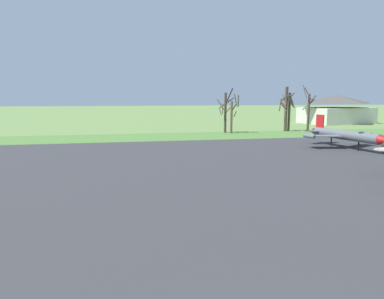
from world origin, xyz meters
name	(u,v)px	position (x,y,z in m)	size (l,w,h in m)	color
asphalt_apron	(182,192)	(0.00, 17.22, 0.03)	(103.46, 57.40, 0.05)	#333335
grass_verge_strip	(148,137)	(0.00, 51.92, 0.03)	(163.46, 12.00, 0.06)	#4B7533
jet_fighter_front_left	(346,135)	(25.02, 33.44, 1.85)	(10.25, 13.27, 4.32)	#565B60
bare_tree_left_of_center	(225,110)	(15.31, 56.57, 4.42)	(3.56, 3.56, 8.67)	#42382D
bare_tree_center	(232,114)	(16.21, 55.00, 3.67)	(2.68, 2.68, 7.57)	brown
bare_tree_right_of_center	(286,108)	(28.18, 56.92, 4.73)	(3.44, 3.43, 8.97)	#42382D
bare_tree_far_right	(289,109)	(28.93, 57.20, 4.58)	(2.62, 2.88, 7.89)	brown
bare_tree_backdrop_extra	(308,109)	(33.35, 57.14, 4.45)	(2.98, 2.93, 9.43)	#42382D
visitor_building	(336,109)	(52.36, 75.32, 3.73)	(19.64, 15.16, 7.60)	beige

